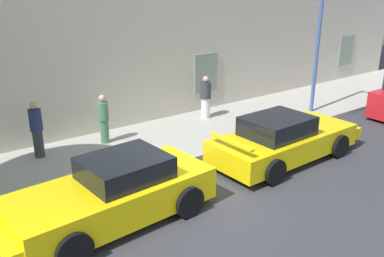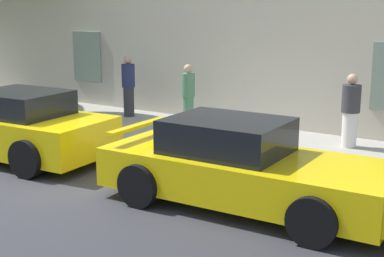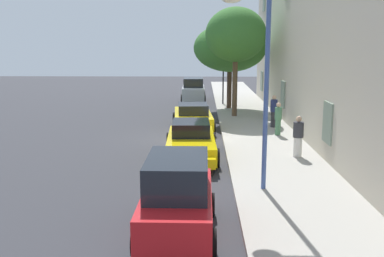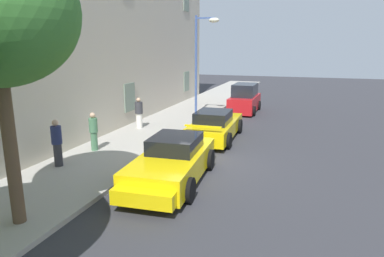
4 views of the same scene
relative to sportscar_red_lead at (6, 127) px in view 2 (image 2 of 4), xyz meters
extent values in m
plane|color=#333338|center=(2.14, -0.35, -0.64)|extent=(80.00, 80.00, 0.00)
cube|color=#A8A399|center=(2.14, 3.28, -0.57)|extent=(60.00, 3.64, 0.14)
cube|color=gray|center=(-2.42, 5.07, 0.96)|extent=(1.10, 0.06, 1.50)
cube|color=yellow|center=(0.15, 0.01, -0.07)|extent=(4.51, 2.11, 0.74)
cube|color=black|center=(0.48, 0.03, 0.55)|extent=(1.85, 1.58, 0.49)
cylinder|color=black|center=(-1.27, 0.84, -0.27)|extent=(0.74, 0.29, 0.73)
cylinder|color=black|center=(1.58, -0.82, -0.27)|extent=(0.74, 0.29, 0.73)
cylinder|color=black|center=(1.46, 1.01, -0.27)|extent=(0.74, 0.29, 0.73)
cube|color=yellow|center=(5.67, 0.07, -0.11)|extent=(4.66, 1.94, 0.64)
cube|color=black|center=(5.32, 0.06, 0.48)|extent=(1.88, 1.51, 0.54)
cube|color=yellow|center=(7.70, 0.12, -0.19)|extent=(1.43, 1.71, 0.35)
cube|color=yellow|center=(3.55, 0.01, 0.43)|extent=(0.20, 1.55, 0.06)
cylinder|color=black|center=(7.08, 1.01, -0.28)|extent=(0.71, 0.26, 0.70)
cylinder|color=black|center=(7.12, -0.81, -0.28)|extent=(0.71, 0.26, 0.70)
cylinder|color=black|center=(4.22, 0.94, -0.28)|extent=(0.71, 0.26, 0.70)
cylinder|color=black|center=(4.26, -0.88, -0.28)|extent=(0.71, 0.26, 0.70)
cylinder|color=silver|center=(6.01, 4.18, -0.11)|extent=(0.38, 0.38, 0.76)
cylinder|color=#333338|center=(6.01, 4.18, 0.56)|extent=(0.47, 0.47, 0.59)
sphere|color=tan|center=(6.01, 4.18, 0.98)|extent=(0.22, 0.22, 0.22)
cylinder|color=#4C7F59|center=(1.90, 4.11, -0.12)|extent=(0.34, 0.34, 0.75)
cylinder|color=#4C7F59|center=(1.90, 4.11, 0.54)|extent=(0.42, 0.42, 0.58)
sphere|color=tan|center=(1.90, 4.11, 0.95)|extent=(0.22, 0.22, 0.22)
cylinder|color=#333338|center=(-0.12, 4.21, -0.09)|extent=(0.37, 0.37, 0.81)
cylinder|color=navy|center=(-0.12, 4.21, 0.63)|extent=(0.46, 0.46, 0.63)
sphere|color=tan|center=(-0.12, 4.21, 1.06)|extent=(0.22, 0.22, 0.22)
camera|label=1|loc=(-3.25, -7.46, 4.39)|focal=39.13mm
camera|label=2|loc=(9.60, -7.52, 2.53)|focal=52.51mm
camera|label=3|loc=(22.60, 0.52, 3.79)|focal=41.26mm
camera|label=4|loc=(-9.51, -3.90, 3.61)|focal=32.10mm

